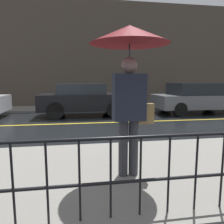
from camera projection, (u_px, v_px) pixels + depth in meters
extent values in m
plane|color=black|center=(64.00, 124.00, 7.85)|extent=(80.00, 80.00, 0.00)
cube|color=gray|center=(48.00, 177.00, 3.40)|extent=(28.00, 3.01, 0.11)
cube|color=gray|center=(68.00, 108.00, 11.89)|extent=(28.00, 2.19, 0.11)
cube|color=gold|center=(64.00, 124.00, 7.85)|extent=(25.20, 0.12, 0.01)
cube|color=#4C4238|center=(67.00, 54.00, 12.68)|extent=(28.00, 0.30, 6.17)
cylinder|color=black|center=(28.00, 142.00, 2.05)|extent=(12.00, 0.04, 0.04)
cylinder|color=black|center=(30.00, 189.00, 2.12)|extent=(12.00, 0.04, 0.04)
cylinder|color=black|center=(13.00, 186.00, 2.09)|extent=(0.02, 0.02, 0.86)
cylinder|color=black|center=(47.00, 184.00, 2.14)|extent=(0.02, 0.02, 0.86)
cylinder|color=black|center=(80.00, 181.00, 2.19)|extent=(0.02, 0.02, 0.86)
cylinder|color=black|center=(111.00, 179.00, 2.24)|extent=(0.02, 0.02, 0.86)
cylinder|color=black|center=(140.00, 177.00, 2.29)|extent=(0.02, 0.02, 0.86)
cylinder|color=black|center=(169.00, 175.00, 2.34)|extent=(0.02, 0.02, 0.86)
cylinder|color=black|center=(196.00, 173.00, 2.39)|extent=(0.02, 0.02, 0.86)
cylinder|color=black|center=(222.00, 171.00, 2.44)|extent=(0.02, 0.02, 0.86)
cylinder|color=#333338|center=(123.00, 148.00, 3.28)|extent=(0.14, 0.14, 0.85)
cylinder|color=#333338|center=(133.00, 148.00, 3.30)|extent=(0.14, 0.14, 0.85)
cube|color=#232838|center=(129.00, 97.00, 3.18)|extent=(0.46, 0.28, 0.67)
sphere|color=gray|center=(129.00, 65.00, 3.12)|extent=(0.23, 0.23, 0.23)
cylinder|color=#262628|center=(129.00, 71.00, 3.13)|extent=(0.02, 0.02, 0.75)
cone|color=maroon|center=(130.00, 35.00, 3.06)|extent=(1.14, 1.14, 0.26)
cube|color=#9E7A47|center=(145.00, 114.00, 3.26)|extent=(0.24, 0.12, 0.30)
cube|color=black|center=(85.00, 101.00, 9.66)|extent=(3.91, 1.79, 0.67)
cube|color=#1E2328|center=(81.00, 89.00, 9.56)|extent=(2.03, 1.65, 0.44)
cylinder|color=black|center=(109.00, 105.00, 10.66)|extent=(0.71, 0.22, 0.71)
cylinder|color=black|center=(115.00, 109.00, 9.13)|extent=(0.71, 0.22, 0.71)
cylinder|color=black|center=(58.00, 106.00, 10.27)|extent=(0.71, 0.22, 0.71)
cylinder|color=black|center=(55.00, 111.00, 8.74)|extent=(0.71, 0.22, 0.71)
cube|color=slate|center=(196.00, 101.00, 10.52)|extent=(3.99, 1.91, 0.62)
cube|color=#1E2328|center=(194.00, 89.00, 10.41)|extent=(2.08, 1.76, 0.56)
cylinder|color=black|center=(209.00, 104.00, 11.59)|extent=(0.62, 0.22, 0.62)
cylinder|color=black|center=(165.00, 105.00, 11.19)|extent=(0.62, 0.22, 0.62)
cylinder|color=black|center=(180.00, 109.00, 9.54)|extent=(0.62, 0.22, 0.62)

